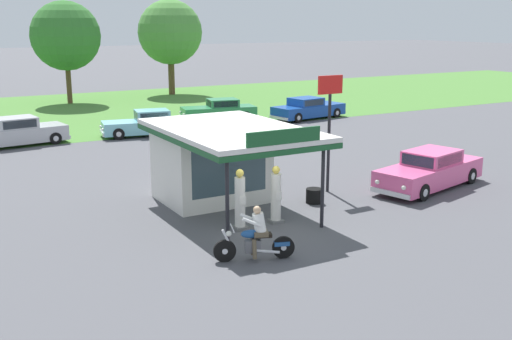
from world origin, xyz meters
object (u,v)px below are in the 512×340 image
Objects in this scene: parked_car_back_row_centre_right at (19,132)px; parked_car_back_row_far_left at (308,109)px; gas_pump_nearside at (240,202)px; roadside_pole_sign at (330,113)px; parked_car_back_row_right at (219,111)px; parked_car_back_row_far_right at (147,124)px; gas_pump_offside at (276,197)px; featured_classic_sedan at (430,171)px; motorcycle_with_rider at (256,238)px; spare_tire_stack at (314,196)px.

parked_car_back_row_far_left is at bearing 0.22° from parked_car_back_row_centre_right.
gas_pump_nearside is at bearing -78.00° from parked_car_back_row_centre_right.
parked_car_back_row_right is at bearing 76.83° from roadside_pole_sign.
parked_car_back_row_far_left is (11.86, 0.64, 0.00)m from parked_car_back_row_far_right.
gas_pump_offside is 0.33× the size of featured_classic_sedan.
parked_car_back_row_centre_right is at bearing 102.00° from gas_pump_nearside.
gas_pump_nearside is 6.02m from roadside_pole_sign.
parked_car_back_row_far_right is at bearing -176.90° from parked_car_back_row_far_left.
roadside_pole_sign reaches higher than featured_classic_sedan.
parked_car_back_row_right is at bearing 89.04° from featured_classic_sedan.
roadside_pole_sign reaches higher than parked_car_back_row_far_right.
parked_car_back_row_far_right is 6.81m from parked_car_back_row_right.
gas_pump_offside reaches higher than motorcycle_with_rider.
gas_pump_nearside is 0.34× the size of featured_classic_sedan.
parked_car_back_row_centre_right reaches higher than parked_car_back_row_far_right.
parked_car_back_row_centre_right is at bearing 106.03° from gas_pump_offside.
parked_car_back_row_right is (8.01, 20.36, -0.22)m from gas_pump_offside.
roadside_pole_sign reaches higher than parked_car_back_row_far_left.
gas_pump_offside reaches higher than parked_car_back_row_centre_right.
parked_car_back_row_right is at bearing 65.30° from gas_pump_nearside.
parked_car_back_row_centre_right reaches higher than parked_car_back_row_right.
featured_classic_sedan is (9.03, 0.71, -0.22)m from gas_pump_nearside.
roadside_pole_sign is (6.00, 4.81, 2.47)m from motorcycle_with_rider.
spare_tire_stack is at bearing -106.31° from parked_car_back_row_right.
parked_car_back_row_right is (10.24, 22.91, 0.01)m from motorcycle_with_rider.
motorcycle_with_rider is at bearing -161.80° from featured_classic_sedan.
motorcycle_with_rider is 0.38× the size of featured_classic_sedan.
gas_pump_nearside is at bearing -100.38° from parked_car_back_row_far_right.
gas_pump_offside is 2.79m from spare_tire_stack.
parked_car_back_row_far_right is 0.93× the size of parked_car_back_row_far_left.
gas_pump_offside is 0.88× the size of motorcycle_with_rider.
parked_car_back_row_far_right is 1.03× the size of parked_car_back_row_centre_right.
featured_classic_sedan is at bearing -70.80° from parked_car_back_row_far_right.
motorcycle_with_rider is 0.41× the size of parked_car_back_row_far_right.
motorcycle_with_rider is at bearing -108.95° from gas_pump_nearside.
featured_classic_sedan reaches higher than spare_tire_stack.
parked_car_back_row_centre_right is at bearing 119.60° from roadside_pole_sign.
gas_pump_nearside reaches higher than parked_car_back_row_far_left.
parked_car_back_row_far_left is at bearing 56.22° from spare_tire_stack.
gas_pump_offside is 0.36× the size of parked_car_back_row_right.
parked_car_back_row_far_right is at bearing 83.96° from gas_pump_offside.
motorcycle_with_rider is (-2.23, -2.55, -0.23)m from gas_pump_offside.
roadside_pole_sign is 7.58× the size of spare_tire_stack.
spare_tire_stack is (2.42, 1.24, -0.61)m from gas_pump_offside.
gas_pump_offside is 0.36× the size of parked_car_back_row_far_right.
motorcycle_with_rider is at bearing -127.63° from parked_car_back_row_far_left.
parked_car_back_row_far_left is at bearing 52.37° from motorcycle_with_rider.
roadside_pole_sign is at bearing -122.06° from parked_car_back_row_far_left.
gas_pump_nearside reaches higher than spare_tire_stack.
featured_classic_sedan is (9.91, 3.26, 0.04)m from motorcycle_with_rider.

